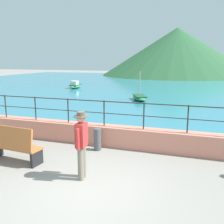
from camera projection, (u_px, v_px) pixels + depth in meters
ground_plane at (85, 190)px, 5.97m from camera, size 120.00×120.00×0.00m
promenade_wall at (123, 137)px, 8.87m from camera, size 20.00×0.56×0.70m
railing at (123, 110)px, 8.67m from camera, size 18.44×0.04×0.90m
lake_water at (177, 85)px, 29.94m from camera, size 64.00×44.32×0.06m
hill_main at (177, 52)px, 47.88m from camera, size 28.27×28.27×8.83m
bench_main at (12, 144)px, 7.45m from camera, size 1.74×0.70×1.13m
person_walking at (81, 142)px, 6.35m from camera, size 0.38×0.57×1.75m
bollard at (97, 139)px, 8.51m from camera, size 0.24×0.24×0.75m
boat_0 at (140, 97)px, 18.69m from camera, size 1.75×2.47×2.10m
boat_2 at (75, 86)px, 26.48m from camera, size 1.12×2.38×0.76m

